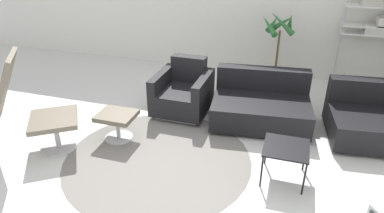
{
  "coord_description": "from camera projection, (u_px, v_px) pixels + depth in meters",
  "views": [
    {
      "loc": [
        1.26,
        -3.17,
        2.4
      ],
      "look_at": [
        0.18,
        0.29,
        0.55
      ],
      "focal_mm": 32.0,
      "sensor_mm": 36.0,
      "label": 1
    }
  ],
  "objects": [
    {
      "name": "potted_plant",
      "position": [
        277.0,
        54.0,
        5.74
      ],
      "size": [
        0.6,
        0.58,
        1.34
      ],
      "color": "brown",
      "rests_on": "ground_plane"
    },
    {
      "name": "ground_plane",
      "position": [
        171.0,
        156.0,
        4.12
      ],
      "size": [
        12.0,
        12.0,
        0.0
      ],
      "primitive_type": "plane",
      "color": "silver"
    },
    {
      "name": "round_rug",
      "position": [
        158.0,
        159.0,
        4.06
      ],
      "size": [
        2.21,
        2.21,
        0.01
      ],
      "color": "slate",
      "rests_on": "ground_plane"
    },
    {
      "name": "armchair_red",
      "position": [
        183.0,
        93.0,
        5.04
      ],
      "size": [
        0.77,
        0.82,
        0.77
      ],
      "rotation": [
        0.0,
        0.0,
        3.13
      ],
      "color": "silver",
      "rests_on": "ground_plane"
    },
    {
      "name": "shelf_unit",
      "position": [
        377.0,
        21.0,
        5.4
      ],
      "size": [
        0.97,
        0.28,
        1.7
      ],
      "color": "#BCBCC1",
      "rests_on": "ground_plane"
    },
    {
      "name": "side_table",
      "position": [
        286.0,
        150.0,
        3.59
      ],
      "size": [
        0.47,
        0.47,
        0.4
      ],
      "color": "black",
      "rests_on": "ground_plane"
    },
    {
      "name": "ottoman",
      "position": [
        117.0,
        120.0,
        4.35
      ],
      "size": [
        0.47,
        0.4,
        0.36
      ],
      "color": "#BCBCC1",
      "rests_on": "ground_plane"
    },
    {
      "name": "couch_low",
      "position": [
        261.0,
        106.0,
        4.76
      ],
      "size": [
        1.4,
        1.07,
        0.69
      ],
      "rotation": [
        0.0,
        0.0,
        3.25
      ],
      "color": "black",
      "rests_on": "ground_plane"
    },
    {
      "name": "couch_second",
      "position": [
        371.0,
        121.0,
        4.38
      ],
      "size": [
        1.14,
        1.04,
        0.69
      ],
      "rotation": [
        0.0,
        0.0,
        3.25
      ],
      "color": "black",
      "rests_on": "ground_plane"
    },
    {
      "name": "lounge_chair",
      "position": [
        14.0,
        94.0,
        3.83
      ],
      "size": [
        1.13,
        1.02,
        1.34
      ],
      "rotation": [
        0.0,
        0.0,
        -0.97
      ],
      "color": "#BCBCC1",
      "rests_on": "ground_plane"
    }
  ]
}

